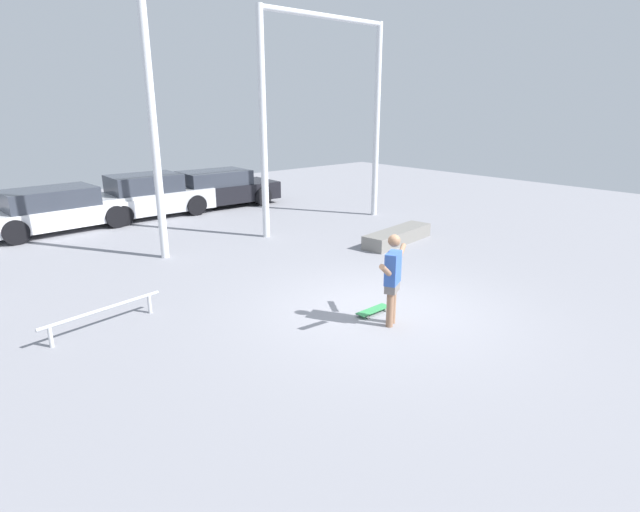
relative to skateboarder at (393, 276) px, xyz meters
name	(u,v)px	position (x,y,z in m)	size (l,w,h in m)	color
ground_plane	(381,310)	(0.34, 0.54, -0.92)	(36.00, 36.00, 0.00)	gray
skateboarder	(393,276)	(0.00, 0.00, 0.00)	(1.33, 0.70, 1.65)	#8C664C
skateboard	(373,310)	(0.13, 0.54, -0.85)	(0.74, 0.26, 0.08)	#338C4C
grind_box	(398,236)	(4.32, 3.51, -0.73)	(2.55, 0.66, 0.37)	slate
grind_rail	(103,312)	(-3.88, 3.17, -0.61)	(2.16, 0.41, 0.39)	#B7BABF
canopy_support_left	(42,106)	(-3.56, 6.48, 2.80)	(4.83, 0.20, 6.26)	silver
canopy_support_right	(325,105)	(4.23, 6.48, 2.80)	(4.83, 0.20, 6.26)	silver
parked_car_white	(56,210)	(-2.51, 11.28, -0.27)	(4.67, 2.11, 1.33)	white
parked_car_silver	(149,196)	(0.50, 11.43, -0.22)	(4.15, 1.98, 1.46)	#B7BABF
parked_car_black	(218,189)	(3.20, 11.42, -0.25)	(4.50, 2.12, 1.36)	black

